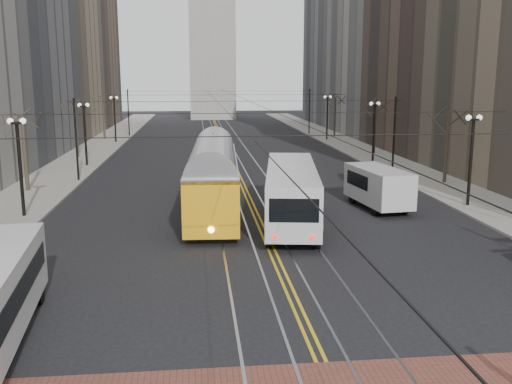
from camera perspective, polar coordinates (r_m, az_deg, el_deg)
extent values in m
plane|color=black|center=(18.24, 5.87, -15.14)|extent=(260.00, 260.00, 0.00)
cube|color=gray|center=(62.56, -16.58, 3.47)|extent=(5.00, 140.00, 0.15)
cube|color=gray|center=(64.20, 10.82, 3.93)|extent=(5.00, 140.00, 0.15)
cube|color=gray|center=(61.59, -2.70, 3.74)|extent=(4.80, 130.00, 0.02)
cube|color=gold|center=(61.59, -2.70, 3.75)|extent=(0.42, 130.00, 0.01)
cube|color=brown|center=(104.99, -18.93, 17.24)|extent=(16.00, 20.00, 40.00)
cube|color=slate|center=(106.66, 10.30, 17.54)|extent=(16.00, 20.00, 40.00)
cylinder|color=black|center=(35.86, -22.48, 1.94)|extent=(0.20, 0.20, 5.60)
cylinder|color=black|center=(55.17, -16.71, 5.32)|extent=(0.20, 0.20, 5.60)
cylinder|color=black|center=(74.85, -13.92, 6.92)|extent=(0.20, 0.20, 5.60)
cylinder|color=black|center=(38.43, 20.66, 2.65)|extent=(0.20, 0.20, 5.60)
cylinder|color=black|center=(56.88, 11.68, 5.73)|extent=(0.20, 0.20, 5.60)
cylinder|color=black|center=(76.11, 7.13, 7.23)|extent=(0.20, 0.20, 5.60)
cylinder|color=#382D23|center=(44.02, -22.10, 3.56)|extent=(0.28, 0.28, 5.60)
cylinder|color=#382D23|center=(61.42, -17.53, 5.84)|extent=(0.28, 0.28, 5.60)
cylinder|color=#382D23|center=(79.09, -14.98, 7.09)|extent=(0.28, 0.28, 5.60)
cylinder|color=#382D23|center=(46.44, 18.50, 4.17)|extent=(0.28, 0.28, 5.60)
cylinder|color=#382D23|center=(63.18, 11.78, 6.26)|extent=(0.28, 0.28, 5.60)
cylinder|color=#382D23|center=(80.46, 7.88, 7.43)|extent=(0.28, 0.28, 5.60)
cylinder|color=black|center=(61.03, -4.18, 9.31)|extent=(0.03, 120.00, 0.03)
cylinder|color=black|center=(61.20, -1.33, 9.34)|extent=(0.03, 120.00, 0.03)
cylinder|color=black|center=(47.16, -17.54, 4.94)|extent=(0.16, 0.16, 6.60)
cylinder|color=black|center=(82.64, -12.64, 7.71)|extent=(0.16, 0.16, 6.60)
cylinder|color=black|center=(49.03, 13.62, 5.37)|extent=(0.16, 0.16, 6.60)
cylinder|color=black|center=(83.72, 5.36, 7.98)|extent=(0.16, 0.16, 6.60)
cube|color=#F7AE16|center=(34.95, -4.28, 0.86)|extent=(3.54, 15.27, 3.57)
cube|color=silver|center=(32.31, 3.54, -0.31)|extent=(4.45, 12.60, 3.22)
cube|color=silver|center=(36.64, 12.10, 0.34)|extent=(2.97, 6.06, 2.58)
imported|color=#3D3E44|center=(45.90, 10.36, 1.98)|extent=(2.22, 4.88, 1.62)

